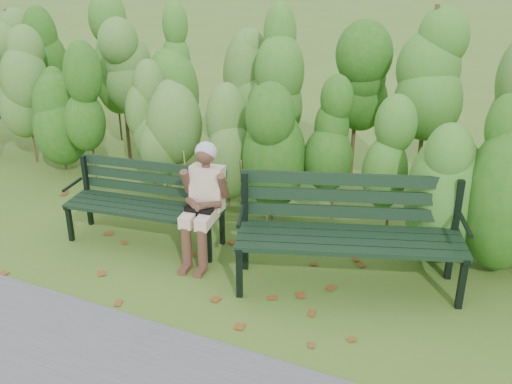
% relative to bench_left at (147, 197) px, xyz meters
% --- Properties ---
extents(ground, '(80.00, 80.00, 0.00)m').
position_rel_bench_left_xyz_m(ground, '(1.22, -0.29, -0.48)').
color(ground, '#3B5C1E').
extents(hedge_band, '(11.04, 1.67, 2.42)m').
position_rel_bench_left_xyz_m(hedge_band, '(1.22, 1.57, 0.78)').
color(hedge_band, '#47381E').
rests_on(hedge_band, ground).
extents(leaf_litter, '(5.76, 2.24, 0.01)m').
position_rel_bench_left_xyz_m(leaf_litter, '(1.45, -0.35, -0.48)').
color(leaf_litter, brown).
rests_on(leaf_litter, ground).
extents(bench_left, '(1.69, 0.77, 0.82)m').
position_rel_bench_left_xyz_m(bench_left, '(0.00, 0.00, 0.00)').
color(bench_left, black).
rests_on(bench_left, ground).
extents(bench_right, '(2.12, 1.30, 1.01)m').
position_rel_bench_left_xyz_m(bench_right, '(2.14, 0.08, 0.11)').
color(bench_right, black).
rests_on(bench_right, ground).
extents(seated_woman, '(0.48, 0.71, 1.18)m').
position_rel_bench_left_xyz_m(seated_woman, '(0.71, -0.06, 0.18)').
color(seated_woman, tan).
rests_on(seated_woman, ground).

